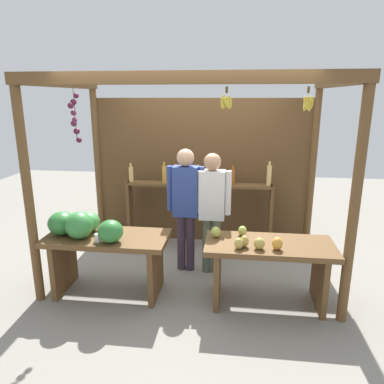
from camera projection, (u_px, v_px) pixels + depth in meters
The scene contains 7 objects.
ground_plane at pixel (194, 267), 4.86m from camera, with size 12.00×12.00×0.00m, color gray.
market_stall at pixel (198, 158), 4.95m from camera, with size 3.44×2.08×2.48m.
fruit_counter_left at pixel (96, 239), 4.07m from camera, with size 1.40×0.66×1.02m.
fruit_counter_right at pixel (267, 258), 3.90m from camera, with size 1.39×0.64×0.85m.
bottle_shelf_unit at pixel (199, 197), 5.36m from camera, with size 2.21×0.22×1.35m.
vendor_man at pixel (186, 199), 4.57m from camera, with size 0.48×0.22×1.63m.
vendor_woman at pixel (212, 203), 4.51m from camera, with size 0.48×0.21×1.58m.
Camera 1 is at (0.51, -4.40, 2.25)m, focal length 33.41 mm.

